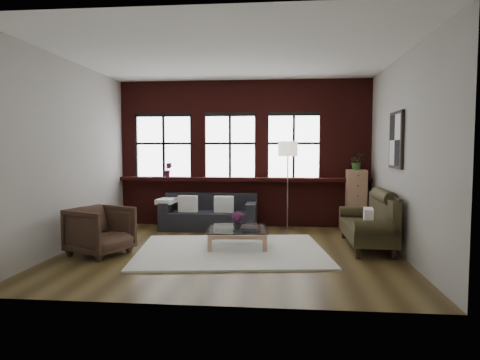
# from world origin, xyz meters

# --- Properties ---
(floor) EXTENTS (5.50, 5.50, 0.00)m
(floor) POSITION_xyz_m (0.00, 0.00, 0.00)
(floor) COLOR #463619
(floor) RESTS_ON ground
(ceiling) EXTENTS (5.50, 5.50, 0.00)m
(ceiling) POSITION_xyz_m (0.00, 0.00, 3.20)
(ceiling) COLOR white
(ceiling) RESTS_ON ground
(wall_back) EXTENTS (5.50, 0.00, 5.50)m
(wall_back) POSITION_xyz_m (0.00, 2.50, 1.60)
(wall_back) COLOR #A8A59C
(wall_back) RESTS_ON ground
(wall_front) EXTENTS (5.50, 0.00, 5.50)m
(wall_front) POSITION_xyz_m (0.00, -2.50, 1.60)
(wall_front) COLOR #A8A59C
(wall_front) RESTS_ON ground
(wall_left) EXTENTS (0.00, 5.00, 5.00)m
(wall_left) POSITION_xyz_m (-2.75, 0.00, 1.60)
(wall_left) COLOR #A8A59C
(wall_left) RESTS_ON ground
(wall_right) EXTENTS (0.00, 5.00, 5.00)m
(wall_right) POSITION_xyz_m (2.75, 0.00, 1.60)
(wall_right) COLOR #A8A59C
(wall_right) RESTS_ON ground
(brick_backwall) EXTENTS (5.50, 0.12, 3.20)m
(brick_backwall) POSITION_xyz_m (0.00, 2.44, 1.60)
(brick_backwall) COLOR #451210
(brick_backwall) RESTS_ON floor
(sill_ledge) EXTENTS (5.50, 0.30, 0.08)m
(sill_ledge) POSITION_xyz_m (0.00, 2.35, 1.04)
(sill_ledge) COLOR #451210
(sill_ledge) RESTS_ON brick_backwall
(window_left) EXTENTS (1.38, 0.10, 1.50)m
(window_left) POSITION_xyz_m (-1.80, 2.45, 1.75)
(window_left) COLOR black
(window_left) RESTS_ON brick_backwall
(window_mid) EXTENTS (1.38, 0.10, 1.50)m
(window_mid) POSITION_xyz_m (-0.30, 2.45, 1.75)
(window_mid) COLOR black
(window_mid) RESTS_ON brick_backwall
(window_right) EXTENTS (1.38, 0.10, 1.50)m
(window_right) POSITION_xyz_m (1.10, 2.45, 1.75)
(window_right) COLOR black
(window_right) RESTS_ON brick_backwall
(wall_poster) EXTENTS (0.05, 0.74, 0.94)m
(wall_poster) POSITION_xyz_m (2.72, 0.30, 1.85)
(wall_poster) COLOR black
(wall_poster) RESTS_ON wall_right
(shag_rug) EXTENTS (3.34, 2.78, 0.03)m
(shag_rug) POSITION_xyz_m (0.01, -0.03, 0.02)
(shag_rug) COLOR silver
(shag_rug) RESTS_ON floor
(dark_sofa) EXTENTS (2.00, 0.81, 0.72)m
(dark_sofa) POSITION_xyz_m (-0.69, 1.90, 0.36)
(dark_sofa) COLOR black
(dark_sofa) RESTS_ON floor
(pillow_a) EXTENTS (0.40, 0.15, 0.34)m
(pillow_a) POSITION_xyz_m (-1.12, 1.80, 0.55)
(pillow_a) COLOR white
(pillow_a) RESTS_ON dark_sofa
(pillow_b) EXTENTS (0.41, 0.16, 0.34)m
(pillow_b) POSITION_xyz_m (-0.36, 1.80, 0.55)
(pillow_b) COLOR white
(pillow_b) RESTS_ON dark_sofa
(vintage_settee) EXTENTS (0.80, 1.80, 0.96)m
(vintage_settee) POSITION_xyz_m (2.30, 0.47, 0.48)
(vintage_settee) COLOR #2F2915
(vintage_settee) RESTS_ON floor
(pillow_settee) EXTENTS (0.19, 0.40, 0.34)m
(pillow_settee) POSITION_xyz_m (2.22, -0.08, 0.59)
(pillow_settee) COLOR white
(pillow_settee) RESTS_ON vintage_settee
(armchair) EXTENTS (1.11, 1.10, 0.78)m
(armchair) POSITION_xyz_m (-2.07, -0.42, 0.39)
(armchair) COLOR #3A271D
(armchair) RESTS_ON floor
(coffee_table) EXTENTS (1.12, 1.12, 0.34)m
(coffee_table) POSITION_xyz_m (0.08, 0.31, 0.16)
(coffee_table) COLOR tan
(coffee_table) RESTS_ON shag_rug
(vase) EXTENTS (0.18, 0.18, 0.15)m
(vase) POSITION_xyz_m (0.08, 0.31, 0.41)
(vase) COLOR #B2B2B2
(vase) RESTS_ON coffee_table
(flowers) EXTENTS (0.20, 0.20, 0.20)m
(flowers) POSITION_xyz_m (0.08, 0.31, 0.52)
(flowers) COLOR #501B43
(flowers) RESTS_ON vase
(drawer_chest) EXTENTS (0.39, 0.39, 1.27)m
(drawer_chest) POSITION_xyz_m (2.40, 2.09, 0.64)
(drawer_chest) COLOR tan
(drawer_chest) RESTS_ON floor
(potted_plant_top) EXTENTS (0.38, 0.35, 0.34)m
(potted_plant_top) POSITION_xyz_m (2.40, 2.09, 1.44)
(potted_plant_top) COLOR #2D5923
(potted_plant_top) RESTS_ON drawer_chest
(floor_lamp) EXTENTS (0.40, 0.40, 2.01)m
(floor_lamp) POSITION_xyz_m (0.97, 1.98, 1.00)
(floor_lamp) COLOR #A5A5A8
(floor_lamp) RESTS_ON floor
(sill_plant) EXTENTS (0.19, 0.16, 0.33)m
(sill_plant) POSITION_xyz_m (-1.68, 2.32, 1.24)
(sill_plant) COLOR #501B43
(sill_plant) RESTS_ON sill_ledge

